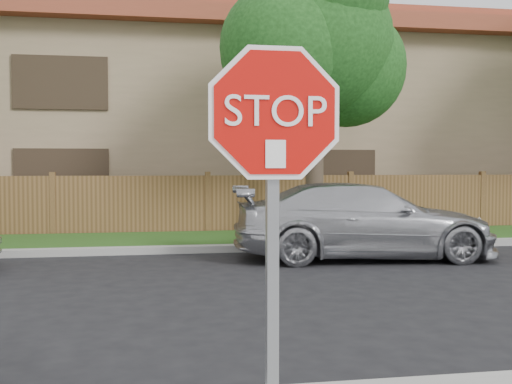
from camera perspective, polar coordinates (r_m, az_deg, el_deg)
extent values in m
cube|color=gray|center=(13.00, -3.35, -5.39)|extent=(70.00, 0.30, 0.15)
cube|color=#1E4714|center=(14.63, -4.06, -4.56)|extent=(70.00, 3.00, 0.12)
cube|color=brown|center=(16.15, -4.62, -1.26)|extent=(70.00, 0.12, 1.60)
cube|color=#907A59|center=(21.73, -5.93, 5.52)|extent=(34.00, 8.00, 6.00)
cube|color=brown|center=(22.14, -5.97, 13.95)|extent=(35.20, 9.20, 0.50)
cube|color=brown|center=(22.26, -5.98, 15.46)|extent=(33.00, 5.50, 0.70)
cylinder|color=#382B21|center=(14.87, 5.60, 2.88)|extent=(0.44, 0.44, 3.92)
sphere|color=#153911|center=(15.18, 5.65, 14.05)|extent=(3.80, 3.80, 3.80)
sphere|color=#153911|center=(15.62, 8.60, 11.62)|extent=(3.00, 3.00, 3.00)
sphere|color=#153911|center=(14.56, 2.95, 13.44)|extent=(3.20, 3.20, 3.20)
cube|color=gray|center=(3.34, 1.55, -8.15)|extent=(0.06, 0.06, 2.30)
cylinder|color=white|center=(3.23, 1.80, 7.54)|extent=(1.01, 0.02, 1.01)
cylinder|color=#B90B07|center=(3.22, 1.84, 7.55)|extent=(0.93, 0.02, 0.93)
cube|color=white|center=(3.19, 1.88, 3.64)|extent=(0.11, 0.00, 0.15)
imported|color=#ACADB3|center=(12.20, 10.21, -2.72)|extent=(5.39, 2.58, 1.52)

